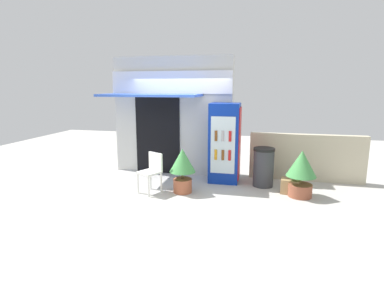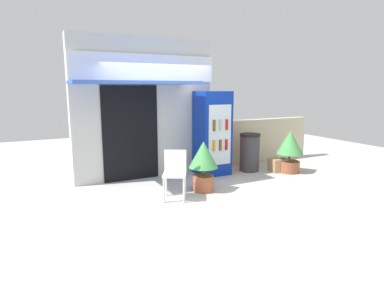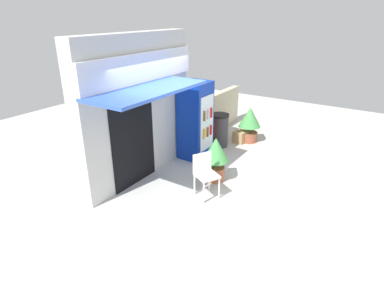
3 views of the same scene
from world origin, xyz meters
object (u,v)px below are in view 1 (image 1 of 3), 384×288
(plastic_chair, at_px, (152,169))
(cardboard_box, at_px, (290,186))
(potted_plant_near_shop, at_px, (182,166))
(trash_bin, at_px, (263,167))
(drink_cooler, at_px, (225,143))
(potted_plant_curbside, at_px, (301,170))

(plastic_chair, height_order, cardboard_box, plastic_chair)
(plastic_chair, bearing_deg, cardboard_box, 11.47)
(potted_plant_near_shop, bearing_deg, trash_bin, 25.93)
(potted_plant_near_shop, height_order, cardboard_box, potted_plant_near_shop)
(drink_cooler, relative_size, cardboard_box, 5.02)
(drink_cooler, xyz_separation_m, plastic_chair, (-1.46, -1.15, -0.44))
(plastic_chair, bearing_deg, trash_bin, 22.13)
(drink_cooler, distance_m, potted_plant_curbside, 1.88)
(potted_plant_near_shop, bearing_deg, cardboard_box, 11.56)
(plastic_chair, xyz_separation_m, potted_plant_curbside, (3.16, 0.43, 0.06))
(potted_plant_curbside, distance_m, cardboard_box, 0.50)
(potted_plant_near_shop, bearing_deg, drink_cooler, 52.00)
(potted_plant_curbside, bearing_deg, plastic_chair, -172.18)
(potted_plant_curbside, bearing_deg, trash_bin, 144.88)
(potted_plant_near_shop, bearing_deg, potted_plant_curbside, 6.93)
(plastic_chair, relative_size, trash_bin, 0.96)
(plastic_chair, relative_size, potted_plant_curbside, 0.88)
(drink_cooler, distance_m, plastic_chair, 1.91)
(drink_cooler, distance_m, cardboard_box, 1.80)
(drink_cooler, height_order, cardboard_box, drink_cooler)
(potted_plant_near_shop, relative_size, cardboard_box, 2.58)
(drink_cooler, bearing_deg, plastic_chair, -141.69)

